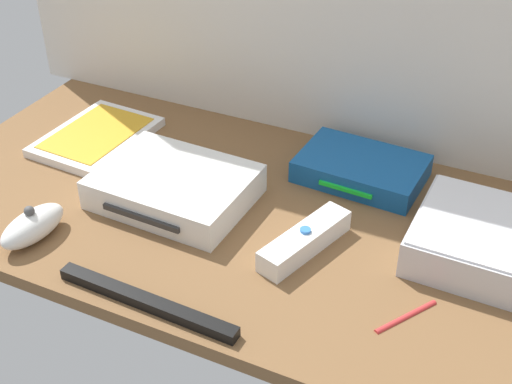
% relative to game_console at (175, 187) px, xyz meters
% --- Properties ---
extents(ground_plane, '(1.00, 0.48, 0.02)m').
position_rel_game_console_xyz_m(ground_plane, '(0.12, 0.01, -0.03)').
color(ground_plane, brown).
rests_on(ground_plane, ground).
extents(game_console, '(0.22, 0.17, 0.04)m').
position_rel_game_console_xyz_m(game_console, '(0.00, 0.00, 0.00)').
color(game_console, white).
rests_on(game_console, ground_plane).
extents(mini_computer, '(0.17, 0.17, 0.05)m').
position_rel_game_console_xyz_m(mini_computer, '(0.42, 0.06, 0.00)').
color(mini_computer, silver).
rests_on(mini_computer, ground_plane).
extents(game_case, '(0.15, 0.20, 0.02)m').
position_rel_game_console_xyz_m(game_case, '(-0.20, 0.09, -0.01)').
color(game_case, white).
rests_on(game_case, ground_plane).
extents(network_router, '(0.19, 0.13, 0.03)m').
position_rel_game_console_xyz_m(network_router, '(0.22, 0.17, -0.00)').
color(network_router, '#145193').
rests_on(network_router, ground_plane).
extents(remote_wand, '(0.08, 0.15, 0.03)m').
position_rel_game_console_xyz_m(remote_wand, '(0.21, -0.03, -0.01)').
color(remote_wand, white).
rests_on(remote_wand, ground_plane).
extents(remote_nunchuk, '(0.06, 0.10, 0.05)m').
position_rel_game_console_xyz_m(remote_nunchuk, '(-0.12, -0.15, -0.00)').
color(remote_nunchuk, white).
rests_on(remote_nunchuk, ground_plane).
extents(sensor_bar, '(0.24, 0.03, 0.01)m').
position_rel_game_console_xyz_m(sensor_bar, '(0.08, -0.20, -0.01)').
color(sensor_bar, black).
rests_on(sensor_bar, ground_plane).
extents(stylus_pen, '(0.05, 0.08, 0.01)m').
position_rel_game_console_xyz_m(stylus_pen, '(0.36, -0.09, -0.02)').
color(stylus_pen, red).
rests_on(stylus_pen, ground_plane).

